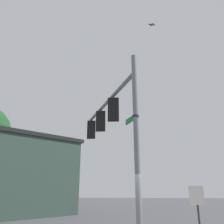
# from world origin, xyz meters

# --- Properties ---
(signal_pole) EXTENTS (0.20, 0.20, 7.22)m
(signal_pole) POSITION_xyz_m (0.00, 0.00, 3.61)
(signal_pole) COLOR slate
(signal_pole) RESTS_ON ground
(mast_arm) EXTENTS (3.16, 6.88, 0.19)m
(mast_arm) POSITION_xyz_m (-1.49, 3.40, 6.43)
(mast_arm) COLOR slate
(traffic_light_nearest_pole) EXTENTS (0.54, 0.49, 1.31)m
(traffic_light_nearest_pole) POSITION_xyz_m (-0.99, 2.29, 5.64)
(traffic_light_nearest_pole) COLOR black
(traffic_light_mid_inner) EXTENTS (0.54, 0.49, 1.31)m
(traffic_light_mid_inner) POSITION_xyz_m (-1.86, 4.26, 5.64)
(traffic_light_mid_inner) COLOR black
(traffic_light_mid_outer) EXTENTS (0.54, 0.49, 1.31)m
(traffic_light_mid_outer) POSITION_xyz_m (-2.72, 6.23, 5.64)
(traffic_light_mid_outer) COLOR black
(street_name_sign) EXTENTS (0.52, 1.00, 0.22)m
(street_name_sign) POSITION_xyz_m (-0.12, 0.27, 4.61)
(street_name_sign) COLOR #147238
(bird_flying) EXTENTS (0.36, 0.29, 0.13)m
(bird_flying) POSITION_xyz_m (0.93, 0.74, 9.33)
(bird_flying) COLOR #4C4742
(storefront_building) EXTENTS (12.26, 12.56, 5.99)m
(storefront_building) POSITION_xyz_m (-10.34, 9.30, 3.01)
(storefront_building) COLOR #33473D
(storefront_building) RESTS_ON ground
(historical_marker) EXTENTS (0.60, 0.08, 2.13)m
(historical_marker) POSITION_xyz_m (2.43, 1.93, 1.40)
(historical_marker) COLOR #333333
(historical_marker) RESTS_ON ground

